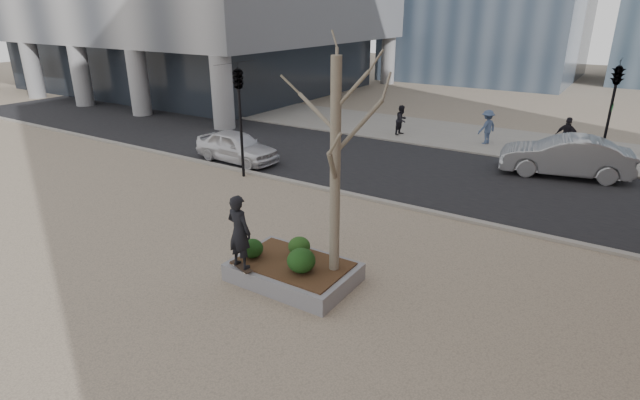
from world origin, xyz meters
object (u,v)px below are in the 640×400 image
Objects in this scene: skateboard at (241,267)px; police_car at (237,146)px; planter at (294,272)px; skateboarder at (239,232)px.

police_car is (-7.13, 7.88, 0.21)m from skateboard.
planter is 0.75× the size of police_car.
skateboard is (-0.93, -0.88, 0.26)m from planter.
skateboarder is at bearing -136.50° from planter.
planter is 3.85× the size of skateboard.
skateboarder is (-0.93, -0.88, 1.22)m from planter.
skateboard reaches higher than planter.
planter is 1.63× the size of skateboarder.
skateboarder is at bearing 0.00° from skateboard.
planter is 1.31m from skateboard.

